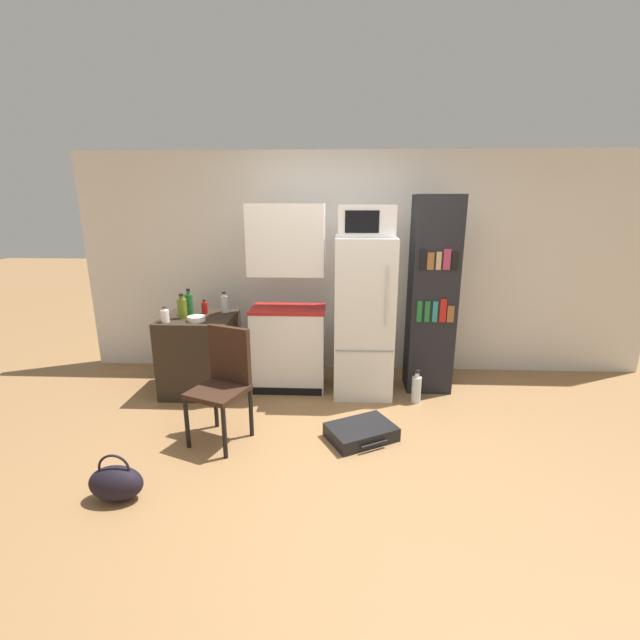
% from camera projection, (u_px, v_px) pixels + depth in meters
% --- Properties ---
extents(ground_plane, '(24.00, 24.00, 0.00)m').
position_uv_depth(ground_plane, '(346.00, 462.00, 3.26)').
color(ground_plane, olive).
extents(wall_back, '(6.40, 0.10, 2.45)m').
position_uv_depth(wall_back, '(364.00, 265.00, 4.85)').
color(wall_back, silver).
rests_on(wall_back, ground_plane).
extents(side_table, '(0.71, 0.68, 0.80)m').
position_uv_depth(side_table, '(201.00, 353.00, 4.43)').
color(side_table, '#2D2319').
rests_on(side_table, ground_plane).
extents(kitchen_hutch, '(0.76, 0.46, 1.90)m').
position_uv_depth(kitchen_hutch, '(288.00, 306.00, 4.37)').
color(kitchen_hutch, white).
rests_on(kitchen_hutch, ground_plane).
extents(refrigerator, '(0.58, 0.62, 1.60)m').
position_uv_depth(refrigerator, '(363.00, 317.00, 4.30)').
color(refrigerator, silver).
rests_on(refrigerator, ground_plane).
extents(microwave, '(0.53, 0.40, 0.29)m').
position_uv_depth(microwave, '(366.00, 221.00, 4.05)').
color(microwave, silver).
rests_on(microwave, refrigerator).
extents(bookshelf, '(0.45, 0.37, 1.99)m').
position_uv_depth(bookshelf, '(432.00, 296.00, 4.32)').
color(bookshelf, black).
rests_on(bookshelf, ground_plane).
extents(bottle_milk_white, '(0.08, 0.08, 0.15)m').
position_uv_depth(bottle_milk_white, '(165.00, 316.00, 4.10)').
color(bottle_milk_white, white).
rests_on(bottle_milk_white, side_table).
extents(bottle_ketchup_red, '(0.06, 0.06, 0.15)m').
position_uv_depth(bottle_ketchup_red, '(205.00, 308.00, 4.42)').
color(bottle_ketchup_red, '#AD1914').
rests_on(bottle_ketchup_red, side_table).
extents(bottle_green_tall, '(0.08, 0.08, 0.27)m').
position_uv_depth(bottle_green_tall, '(189.00, 304.00, 4.38)').
color(bottle_green_tall, '#1E6028').
rests_on(bottle_green_tall, side_table).
extents(bottle_olive_oil, '(0.09, 0.09, 0.25)m').
position_uv_depth(bottle_olive_oil, '(182.00, 308.00, 4.22)').
color(bottle_olive_oil, '#566619').
rests_on(bottle_olive_oil, side_table).
extents(bottle_clear_short, '(0.07, 0.07, 0.22)m').
position_uv_depth(bottle_clear_short, '(224.00, 304.00, 4.47)').
color(bottle_clear_short, silver).
rests_on(bottle_clear_short, side_table).
extents(bowl, '(0.17, 0.17, 0.05)m').
position_uv_depth(bowl, '(196.00, 319.00, 4.15)').
color(bowl, silver).
rests_on(bowl, side_table).
extents(chair, '(0.52, 0.52, 0.94)m').
position_uv_depth(chair, '(224.00, 376.00, 3.48)').
color(chair, black).
rests_on(chair, ground_plane).
extents(suitcase_large_flat, '(0.65, 0.58, 0.12)m').
position_uv_depth(suitcase_large_flat, '(361.00, 432.00, 3.57)').
color(suitcase_large_flat, black).
rests_on(suitcase_large_flat, ground_plane).
extents(handbag, '(0.36, 0.20, 0.33)m').
position_uv_depth(handbag, '(116.00, 483.00, 2.82)').
color(handbag, black).
rests_on(handbag, ground_plane).
extents(water_bottle_front, '(0.09, 0.09, 0.34)m').
position_uv_depth(water_bottle_front, '(416.00, 389.00, 4.20)').
color(water_bottle_front, silver).
rests_on(water_bottle_front, ground_plane).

